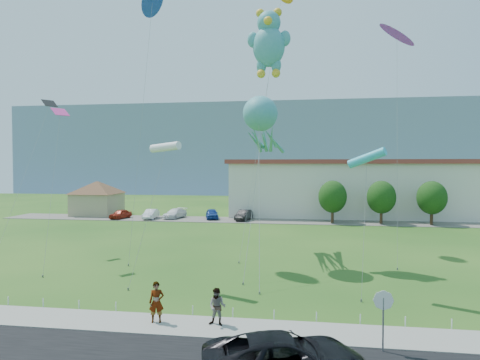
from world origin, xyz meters
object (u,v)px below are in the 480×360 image
Objects in this scene: suv at (285,358)px; parked_car_black at (244,215)px; pavilion at (97,195)px; octopus_kite at (262,125)px; pedestrian_left at (157,302)px; parked_car_white at (175,213)px; parked_car_red at (120,214)px; parked_car_blue at (212,214)px; warehouse at (441,188)px; parked_car_silver at (151,214)px; stop_sign at (383,306)px; teddy_bear_kite at (269,41)px; pedestrian_right at (217,307)px.

parked_car_black is (-7.31, 41.92, -0.10)m from suv.
pavilion is 0.65× the size of octopus_kite.
parked_car_white is at bearing 92.32° from pedestrian_left.
parked_car_red is (5.39, -3.95, -2.34)m from pavilion.
pedestrian_left is 38.65m from parked_car_blue.
parked_car_white is 9.82m from parked_car_black.
suv is (-20.22, -51.12, -3.28)m from warehouse.
warehouse is 41.62m from parked_car_silver.
stop_sign is 42.77m from parked_car_blue.
stop_sign is at bearing -51.56° from pavilion.
parked_car_blue is at bearing -7.59° from pavilion.
warehouse is at bearing 27.17° from parked_car_black.
warehouse is at bearing 46.84° from pedestrian_left.
parked_car_red is at bearing 134.06° from octopus_kite.
parked_car_white reaches higher than parked_car_red.
suv is 0.40× the size of octopus_kite.
teddy_bear_kite reaches higher than parked_car_white.
teddy_bear_kite is at bearing 92.51° from pedestrian_right.
parked_car_black is (22.47, -3.20, -2.28)m from pavilion.
parked_car_blue is 27.54m from octopus_kite.
parked_car_black is (-1.15, 37.42, -0.30)m from pedestrian_left.
octopus_kite is (-22.87, -32.42, 6.44)m from warehouse.
teddy_bear_kite reaches higher than octopus_kite.
warehouse is 13.60× the size of parked_car_white.
stop_sign is 40.55m from parked_car_black.
stop_sign is 0.13× the size of teddy_bear_kite.
parked_car_red is (-24.39, 41.17, -0.16)m from suv.
parked_car_silver is 0.20× the size of teddy_bear_kite.
octopus_kite reaches higher than warehouse.
warehouse is 35.96× the size of pedestrian_right.
suv is 47.85m from parked_car_red.
parked_car_white is at bearing 117.62° from stop_sign.
stop_sign is 0.18× the size of octopus_kite.
parked_car_black is at bearing 78.10° from pedestrian_left.
pedestrian_left is 37.44m from parked_car_black.
octopus_kite is (-2.65, 18.70, 9.71)m from suv.
teddy_bear_kite is (5.12, -22.40, 16.40)m from parked_car_black.
parked_car_white is at bearing -167.30° from warehouse.
parked_car_white is 32.10m from teddy_bear_kite.
pedestrian_left is at bearing -103.89° from octopus_kite.
parked_car_red is at bearing -168.78° from parked_car_black.
pedestrian_left reaches higher than parked_car_white.
pedestrian_right is (2.88, 0.05, -0.10)m from pedestrian_left.
parked_car_blue is at bearing 5.05° from parked_car_silver.
teddy_bear_kite is (27.59, -25.60, 14.12)m from pavilion.
teddy_bear_kite reaches higher than pavilion.
parked_car_black is at bearing -25.29° from parked_car_blue.
octopus_kite reaches higher than suv.
stop_sign is 1.32× the size of pedestrian_left.
pavilion is at bearing -177.98° from parked_car_white.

